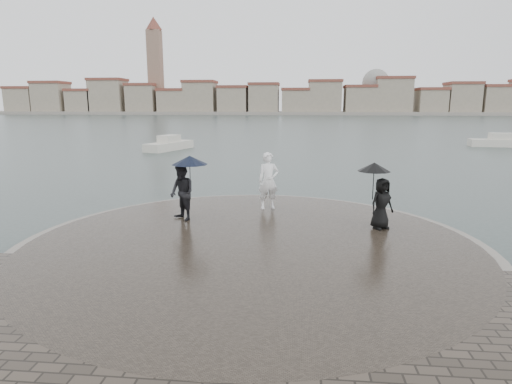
# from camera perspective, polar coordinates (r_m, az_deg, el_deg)

# --- Properties ---
(ground) EXTENTS (400.00, 400.00, 0.00)m
(ground) POSITION_cam_1_polar(r_m,az_deg,el_deg) (8.46, -3.29, -16.36)
(ground) COLOR #2B3835
(ground) RESTS_ON ground
(kerb_ring) EXTENTS (12.50, 12.50, 0.32)m
(kerb_ring) POSITION_cam_1_polar(r_m,az_deg,el_deg) (11.58, -0.63, -7.56)
(kerb_ring) COLOR gray
(kerb_ring) RESTS_ON ground
(quay_tip) EXTENTS (11.90, 11.90, 0.36)m
(quay_tip) POSITION_cam_1_polar(r_m,az_deg,el_deg) (11.58, -0.63, -7.46)
(quay_tip) COLOR #2D261E
(quay_tip) RESTS_ON ground
(statue) EXTENTS (0.82, 0.64, 1.98)m
(statue) POSITION_cam_1_polar(r_m,az_deg,el_deg) (14.90, 1.67, 1.51)
(statue) COLOR white
(statue) RESTS_ON quay_tip
(visitor_left) EXTENTS (1.36, 1.20, 2.04)m
(visitor_left) POSITION_cam_1_polar(r_m,az_deg,el_deg) (13.59, -9.57, 1.05)
(visitor_left) COLOR black
(visitor_left) RESTS_ON quay_tip
(visitor_right) EXTENTS (1.17, 0.97, 1.95)m
(visitor_right) POSITION_cam_1_polar(r_m,az_deg,el_deg) (12.99, 16.11, -0.01)
(visitor_right) COLOR black
(visitor_right) RESTS_ON quay_tip
(far_skyline) EXTENTS (260.00, 20.00, 37.00)m
(far_skyline) POSITION_cam_1_polar(r_m,az_deg,el_deg) (168.26, 3.09, 12.16)
(far_skyline) COLOR gray
(far_skyline) RESTS_ON ground
(boats) EXTENTS (35.01, 9.85, 1.50)m
(boats) POSITION_cam_1_polar(r_m,az_deg,el_deg) (40.29, 11.26, 6.29)
(boats) COLOR beige
(boats) RESTS_ON ground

